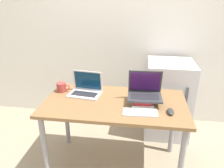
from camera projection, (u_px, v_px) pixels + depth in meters
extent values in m
cube|color=silver|center=(126.00, 24.00, 2.82)|extent=(8.00, 0.05, 2.70)
cube|color=brown|center=(115.00, 103.00, 2.07)|extent=(1.35, 0.73, 0.03)
cylinder|color=gray|center=(45.00, 150.00, 2.02)|extent=(0.05, 0.05, 0.73)
cylinder|color=gray|center=(181.00, 164.00, 1.87)|extent=(0.05, 0.05, 0.73)
cylinder|color=gray|center=(67.00, 116.00, 2.58)|extent=(0.05, 0.05, 0.73)
cylinder|color=gray|center=(173.00, 125.00, 2.42)|extent=(0.05, 0.05, 0.73)
cube|color=silver|center=(85.00, 94.00, 2.20)|extent=(0.34, 0.25, 0.02)
cube|color=#232328|center=(84.00, 94.00, 2.19)|extent=(0.27, 0.14, 0.00)
cube|color=silver|center=(88.00, 80.00, 2.24)|extent=(0.31, 0.07, 0.21)
cube|color=#0A2D4C|center=(88.00, 81.00, 2.24)|extent=(0.28, 0.06, 0.19)
cube|color=white|center=(142.00, 102.00, 2.04)|extent=(0.22, 0.25, 0.02)
cube|color=maroon|center=(143.00, 99.00, 2.03)|extent=(0.16, 0.21, 0.04)
cube|color=#333338|center=(145.00, 97.00, 2.01)|extent=(0.32, 0.24, 0.02)
cube|color=#232328|center=(145.00, 97.00, 1.99)|extent=(0.26, 0.13, 0.00)
cube|color=#333338|center=(145.00, 81.00, 2.04)|extent=(0.31, 0.07, 0.23)
cube|color=#381451|center=(145.00, 82.00, 2.04)|extent=(0.28, 0.06, 0.20)
cube|color=silver|center=(140.00, 112.00, 1.87)|extent=(0.31, 0.15, 0.01)
cube|color=silver|center=(140.00, 112.00, 1.87)|extent=(0.28, 0.12, 0.00)
ellipsoid|color=#2D2D2D|center=(170.00, 111.00, 1.86)|extent=(0.06, 0.11, 0.03)
cylinder|color=#9E3833|center=(61.00, 87.00, 2.27)|extent=(0.09, 0.09, 0.10)
torus|color=#9E3833|center=(67.00, 87.00, 2.26)|extent=(0.07, 0.01, 0.07)
cube|color=silver|center=(168.00, 99.00, 2.75)|extent=(0.55, 0.53, 0.96)
cube|color=#4C4C51|center=(185.00, 107.00, 2.46)|extent=(0.02, 0.02, 0.48)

